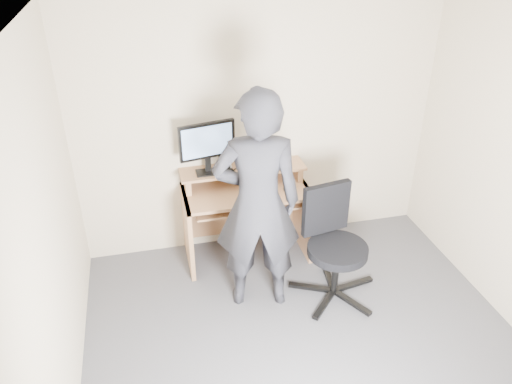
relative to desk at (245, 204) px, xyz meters
name	(u,v)px	position (x,y,z in m)	size (l,w,h in m)	color
ground	(312,359)	(0.20, -1.53, -0.55)	(3.50, 3.50, 0.00)	#58575D
back_wall	(259,127)	(0.20, 0.22, 0.70)	(3.50, 0.02, 2.50)	beige
ceiling	(339,30)	(0.20, -1.53, 1.95)	(3.50, 3.50, 0.02)	white
desk	(245,204)	(0.00, 0.00, 0.00)	(1.20, 0.60, 0.91)	#AF7D55
monitor	(207,144)	(-0.33, 0.04, 0.66)	(0.53, 0.15, 0.50)	black
external_drive	(224,160)	(-0.17, 0.08, 0.46)	(0.07, 0.13, 0.20)	black
travel_mug	(258,159)	(0.15, 0.07, 0.44)	(0.07, 0.07, 0.16)	silver
smartphone	(260,167)	(0.17, 0.04, 0.37)	(0.07, 0.13, 0.01)	black
charger	(231,171)	(-0.13, 0.01, 0.38)	(0.04, 0.04, 0.04)	black
headphones	(223,167)	(-0.18, 0.11, 0.37)	(0.16, 0.16, 0.02)	silver
keyboard	(241,203)	(-0.07, -0.17, 0.12)	(0.46, 0.18, 0.03)	black
mouse	(288,189)	(0.38, -0.18, 0.22)	(0.10, 0.06, 0.04)	black
office_chair	(333,240)	(0.62, -0.78, 0.00)	(0.79, 0.79, 1.00)	black
person	(257,204)	(-0.05, -0.73, 0.44)	(0.72, 0.47, 1.97)	black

